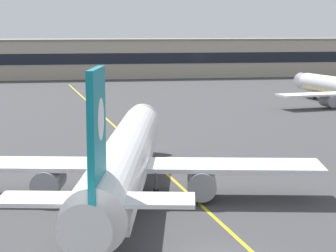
% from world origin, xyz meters
% --- Properties ---
extents(taxiway_centreline, '(14.58, 179.46, 0.01)m').
position_xyz_m(taxiway_centreline, '(0.00, 30.00, 0.00)').
color(taxiway_centreline, yellow).
rests_on(taxiway_centreline, ground).
extents(airliner_foreground, '(32.32, 41.23, 11.65)m').
position_xyz_m(airliner_foreground, '(-4.22, 14.61, 3.37)').
color(airliner_foreground, white).
rests_on(airliner_foreground, ground).
extents(terminal_building, '(119.95, 12.40, 10.37)m').
position_xyz_m(terminal_building, '(10.44, 138.91, 5.19)').
color(terminal_building, '#B2A893').
rests_on(terminal_building, ground).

